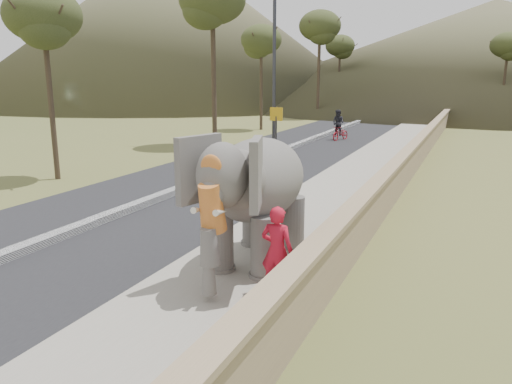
# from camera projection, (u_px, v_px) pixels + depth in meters

# --- Properties ---
(ground) EXTENTS (160.00, 160.00, 0.00)m
(ground) POSITION_uv_depth(u_px,v_px,m) (264.00, 261.00, 10.52)
(ground) COLOR olive
(ground) RESTS_ON ground
(road) EXTENTS (7.00, 120.00, 0.03)m
(road) POSITION_uv_depth(u_px,v_px,m) (247.00, 166.00, 21.39)
(road) COLOR black
(road) RESTS_ON ground
(median) EXTENTS (0.35, 120.00, 0.22)m
(median) POSITION_uv_depth(u_px,v_px,m) (247.00, 164.00, 21.37)
(median) COLOR black
(median) RESTS_ON ground
(walkway) EXTENTS (3.00, 120.00, 0.15)m
(walkway) POSITION_uv_depth(u_px,v_px,m) (364.00, 174.00, 19.42)
(walkway) COLOR #9E9687
(walkway) RESTS_ON ground
(parapet) EXTENTS (0.30, 120.00, 1.10)m
(parapet) POSITION_uv_depth(u_px,v_px,m) (408.00, 165.00, 18.66)
(parapet) COLOR tan
(parapet) RESTS_ON ground
(lamppost) EXTENTS (1.76, 0.36, 8.00)m
(lamppost) POSITION_uv_depth(u_px,v_px,m) (281.00, 52.00, 22.88)
(lamppost) COLOR #2D2D32
(lamppost) RESTS_ON ground
(signboard) EXTENTS (0.60, 0.08, 2.40)m
(signboard) POSITION_uv_depth(u_px,v_px,m) (276.00, 124.00, 22.69)
(signboard) COLOR #2D2D33
(signboard) RESTS_ON ground
(hill_left) EXTENTS (60.00, 60.00, 22.00)m
(hill_left) POSITION_uv_depth(u_px,v_px,m) (170.00, 24.00, 71.92)
(hill_left) COLOR brown
(hill_left) RESTS_ON ground
(hill_far) EXTENTS (80.00, 80.00, 14.00)m
(hill_far) POSITION_uv_depth(u_px,v_px,m) (492.00, 52.00, 69.36)
(hill_far) COLOR brown
(hill_far) RESTS_ON ground
(elephant_and_man) EXTENTS (2.16, 3.63, 2.62)m
(elephant_and_man) POSITION_uv_depth(u_px,v_px,m) (259.00, 198.00, 9.89)
(elephant_and_man) COLOR slate
(elephant_and_man) RESTS_ON ground
(motorcyclist) EXTENTS (1.13, 1.69, 1.83)m
(motorcyclist) POSITION_uv_depth(u_px,v_px,m) (339.00, 128.00, 29.86)
(motorcyclist) COLOR maroon
(motorcyclist) RESTS_ON ground
(trees) EXTENTS (47.57, 45.10, 9.70)m
(trees) POSITION_uv_depth(u_px,v_px,m) (446.00, 71.00, 35.23)
(trees) COLOR #473828
(trees) RESTS_ON ground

